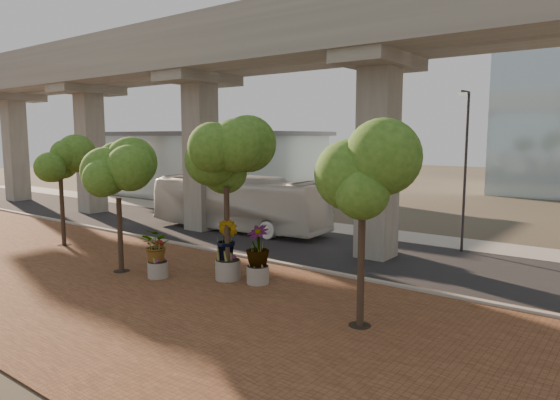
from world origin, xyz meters
The scene contains 18 objects.
ground centered at (0.00, 0.00, 0.00)m, with size 160.00×160.00×0.00m, color #3E372D.
brick_plaza centered at (0.00, -8.00, 0.03)m, with size 70.00×13.00×0.06m, color brown.
asphalt_road centered at (0.00, 2.00, 0.02)m, with size 90.00×8.00×0.04m, color black.
curb_strip centered at (0.00, -2.00, 0.08)m, with size 70.00×0.25×0.16m, color #9C9891.
far_sidewalk centered at (0.00, 7.50, 0.03)m, with size 90.00×3.00×0.06m, color #9C9891.
transit_viaduct centered at (0.00, 2.00, 7.29)m, with size 72.00×5.60×12.40m.
station_pavilion centered at (-20.00, 16.00, 3.22)m, with size 23.00×13.00×6.30m.
transit_bus centered at (-4.01, 3.11, 1.68)m, with size 2.83×12.05×3.36m, color silver.
fire_hydrant centered at (-1.37, -5.15, 0.60)m, with size 0.56×0.51×1.13m.
planter_front centered at (0.50, -6.77, 1.31)m, with size 1.87×1.87×2.05m.
planter_right centered at (4.33, -4.94, 1.47)m, with size 2.18×2.18×2.32m.
planter_left centered at (3.00, -5.23, 1.58)m, with size 2.28×2.28×2.50m.
street_tree_far_west centered at (-8.42, -5.82, 4.77)m, with size 3.55×3.55×6.35m.
street_tree_near_west centered at (-1.50, -7.12, 4.24)m, with size 3.48×3.48×5.78m.
street_tree_near_east centered at (3.10, -5.36, 4.95)m, with size 3.83×3.83×6.66m.
street_tree_far_east centered at (9.68, -6.47, 4.80)m, with size 3.43×3.43×6.33m.
streetlamp_west centered at (-11.57, 7.38, 5.00)m, with size 0.42×1.24×8.56m.
streetlamp_east centered at (8.98, 5.56, 4.66)m, with size 0.40×1.16×7.97m.
Camera 1 is at (16.63, -19.68, 5.83)m, focal length 32.00 mm.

